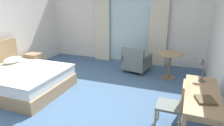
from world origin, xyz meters
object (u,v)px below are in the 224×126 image
(round_cafe_table, at_px, (170,60))
(armchair_by_window, at_px, (136,62))
(bed, at_px, (21,79))
(desk_lamp, at_px, (202,64))
(nightstand, at_px, (34,61))
(desk_chair, at_px, (174,103))
(writing_desk, at_px, (202,98))
(closed_book, at_px, (205,100))

(round_cafe_table, bearing_deg, armchair_by_window, 169.15)
(bed, xyz_separation_m, desk_lamp, (4.02, 0.29, 0.77))
(nightstand, distance_m, desk_lamp, 4.99)
(nightstand, relative_size, desk_chair, 0.59)
(bed, height_order, desk_lamp, desk_lamp)
(armchair_by_window, relative_size, round_cafe_table, 1.25)
(bed, bearing_deg, round_cafe_table, 31.96)
(writing_desk, height_order, closed_book, closed_book)
(closed_book, distance_m, round_cafe_table, 2.74)
(nightstand, relative_size, round_cafe_table, 0.72)
(writing_desk, xyz_separation_m, armchair_by_window, (-1.67, 2.56, -0.35))
(nightstand, bearing_deg, writing_desk, -18.56)
(writing_desk, bearing_deg, armchair_by_window, 123.16)
(closed_book, relative_size, armchair_by_window, 0.30)
(round_cafe_table, bearing_deg, closed_book, -75.59)
(closed_book, bearing_deg, round_cafe_table, 89.77)
(nightstand, xyz_separation_m, desk_chair, (4.41, -1.63, 0.23))
(bed, height_order, armchair_by_window, bed)
(desk_chair, distance_m, closed_book, 0.57)
(desk_chair, xyz_separation_m, closed_book, (0.42, -0.26, 0.28))
(desk_chair, bearing_deg, armchair_by_window, 116.32)
(closed_book, distance_m, armchair_by_window, 3.33)
(desk_chair, height_order, desk_lamp, desk_lamp)
(desk_lamp, xyz_separation_m, closed_book, (0.02, -0.83, -0.29))
(writing_desk, relative_size, round_cafe_table, 2.02)
(desk_lamp, distance_m, armchair_by_window, 2.71)
(bed, bearing_deg, armchair_by_window, 44.28)
(desk_chair, height_order, round_cafe_table, desk_chair)
(desk_lamp, xyz_separation_m, round_cafe_table, (-0.65, 1.81, -0.52))
(writing_desk, height_order, round_cafe_table, writing_desk)
(nightstand, relative_size, armchair_by_window, 0.57)
(armchair_by_window, bearing_deg, bed, -135.72)
(round_cafe_table, bearing_deg, nightstand, -169.74)
(desk_chair, bearing_deg, round_cafe_table, 96.23)
(writing_desk, distance_m, desk_chair, 0.44)
(desk_chair, bearing_deg, nightstand, 159.76)
(desk_lamp, height_order, armchair_by_window, desk_lamp)
(nightstand, distance_m, closed_book, 5.21)
(desk_chair, relative_size, closed_book, 3.24)
(bed, distance_m, writing_desk, 4.05)
(writing_desk, distance_m, closed_book, 0.30)
(bed, distance_m, closed_book, 4.11)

